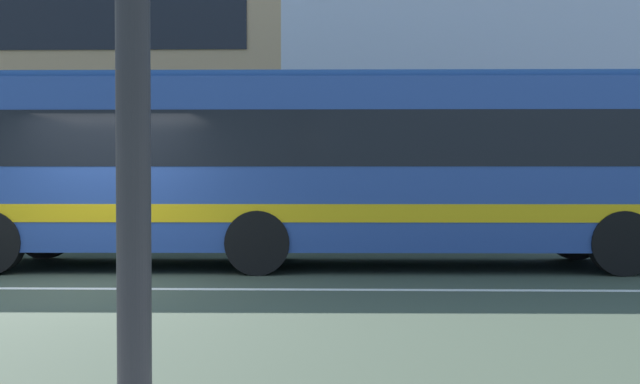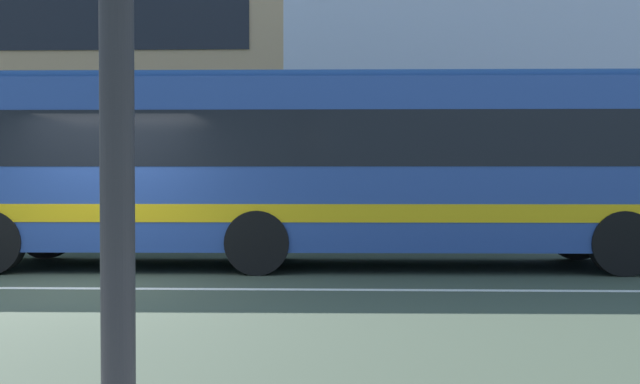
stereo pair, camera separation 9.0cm
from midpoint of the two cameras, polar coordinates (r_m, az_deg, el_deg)
The scene contains 5 objects.
ground_plane at distance 11.00m, azimuth -17.41°, elevation -6.86°, with size 160.00×160.00×0.00m, color #3A4536.
lane_centre_line at distance 11.00m, azimuth -17.41°, elevation -6.84°, with size 60.00×0.16×0.01m, color silver.
hedge_row_far at distance 17.99m, azimuth -17.10°, elevation -2.19°, with size 19.10×1.10×0.96m, color #205618.
apartment_block_right at distance 27.82m, azimuth 18.38°, elevation 12.29°, with size 18.88×8.50×13.80m.
transit_bus at distance 12.95m, azimuth -0.77°, elevation 2.20°, with size 11.79×2.67×3.18m.
Camera 2 is at (3.65, -10.28, 1.54)m, focal length 43.07 mm.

